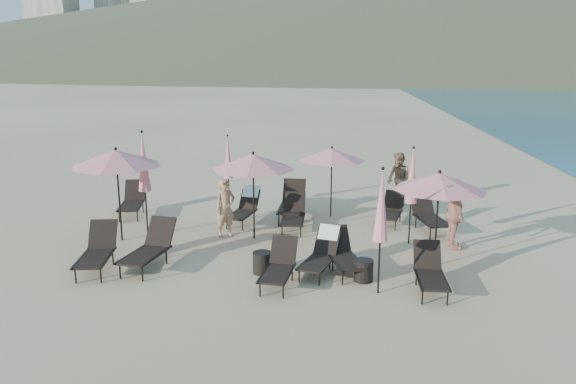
# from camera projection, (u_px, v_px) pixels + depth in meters

# --- Properties ---
(ground) EXTENTS (800.00, 800.00, 0.00)m
(ground) POSITION_uv_depth(u_px,v_px,m) (316.00, 279.00, 12.26)
(ground) COLOR #D6BA8C
(ground) RESTS_ON ground
(volcanic_headland) EXTENTS (690.00, 690.00, 55.00)m
(volcanic_headland) POSITION_uv_depth(u_px,v_px,m) (471.00, 13.00, 293.61)
(volcanic_headland) COLOR brown
(volcanic_headland) RESTS_ON ground
(hotel_skyline) EXTENTS (109.00, 82.00, 55.00)m
(hotel_skyline) POSITION_uv_depth(u_px,v_px,m) (144.00, 15.00, 276.46)
(hotel_skyline) COLOR beige
(hotel_skyline) RESTS_ON ground
(lounger_0) EXTENTS (0.87, 1.77, 0.98)m
(lounger_0) POSITION_uv_depth(u_px,v_px,m) (97.00, 250.00, 12.72)
(lounger_0) COLOR black
(lounger_0) RESTS_ON ground
(lounger_1) EXTENTS (0.99, 1.85, 1.01)m
(lounger_1) POSITION_uv_depth(u_px,v_px,m) (149.00, 247.00, 12.88)
(lounger_1) COLOR black
(lounger_1) RESTS_ON ground
(lounger_2) EXTENTS (0.76, 1.59, 0.88)m
(lounger_2) POSITION_uv_depth(u_px,v_px,m) (279.00, 266.00, 11.92)
(lounger_2) COLOR black
(lounger_2) RESTS_ON ground
(lounger_3) EXTENTS (0.98, 1.60, 0.94)m
(lounger_3) POSITION_uv_depth(u_px,v_px,m) (321.00, 253.00, 12.60)
(lounger_3) COLOR black
(lounger_3) RESTS_ON ground
(lounger_4) EXTENTS (1.02, 1.66, 0.90)m
(lounger_4) POSITION_uv_depth(u_px,v_px,m) (343.00, 254.00, 12.62)
(lounger_4) COLOR black
(lounger_4) RESTS_ON ground
(lounger_5) EXTENTS (0.61, 1.55, 0.88)m
(lounger_5) POSITION_uv_depth(u_px,v_px,m) (430.00, 271.00, 11.60)
(lounger_5) COLOR black
(lounger_5) RESTS_ON ground
(lounger_6) EXTENTS (0.90, 1.75, 0.96)m
(lounger_6) POSITION_uv_depth(u_px,v_px,m) (132.00, 201.00, 17.13)
(lounger_6) COLOR black
(lounger_6) RESTS_ON ground
(lounger_7) EXTENTS (0.89, 1.65, 0.97)m
(lounger_7) POSITION_uv_depth(u_px,v_px,m) (245.00, 207.00, 16.37)
(lounger_7) COLOR black
(lounger_7) RESTS_ON ground
(lounger_8) EXTENTS (0.63, 1.61, 0.93)m
(lounger_8) POSITION_uv_depth(u_px,v_px,m) (294.00, 214.00, 15.72)
(lounger_8) COLOR black
(lounger_8) RESTS_ON ground
(lounger_9) EXTENTS (0.77, 1.86, 1.05)m
(lounger_9) POSITION_uv_depth(u_px,v_px,m) (292.00, 202.00, 16.75)
(lounger_9) COLOR black
(lounger_9) RESTS_ON ground
(lounger_10) EXTENTS (0.92, 1.58, 0.85)m
(lounger_10) POSITION_uv_depth(u_px,v_px,m) (391.00, 210.00, 16.27)
(lounger_10) COLOR black
(lounger_10) RESTS_ON ground
(lounger_11) EXTENTS (1.00, 1.77, 0.96)m
(lounger_11) POSITION_uv_depth(u_px,v_px,m) (429.00, 215.00, 15.61)
(lounger_11) COLOR black
(lounger_11) RESTS_ON ground
(umbrella_open_0) EXTENTS (2.31, 2.31, 2.49)m
(umbrella_open_0) POSITION_uv_depth(u_px,v_px,m) (116.00, 158.00, 14.35)
(umbrella_open_0) COLOR black
(umbrella_open_0) RESTS_ON ground
(umbrella_open_1) EXTENTS (2.19, 2.19, 2.35)m
(umbrella_open_1) POSITION_uv_depth(u_px,v_px,m) (253.00, 162.00, 14.52)
(umbrella_open_1) COLOR black
(umbrella_open_1) RESTS_ON ground
(umbrella_open_2) EXTENTS (2.12, 2.12, 2.28)m
(umbrella_open_2) POSITION_uv_depth(u_px,v_px,m) (439.00, 182.00, 12.55)
(umbrella_open_2) COLOR black
(umbrella_open_2) RESTS_ON ground
(umbrella_open_3) EXTENTS (2.01, 2.01, 2.16)m
(umbrella_open_3) POSITION_uv_depth(u_px,v_px,m) (332.00, 154.00, 16.61)
(umbrella_open_3) COLOR black
(umbrella_open_3) RESTS_ON ground
(umbrella_closed_0) EXTENTS (0.31, 0.31, 2.65)m
(umbrella_closed_0) POSITION_uv_depth(u_px,v_px,m) (381.00, 207.00, 11.12)
(umbrella_closed_0) COLOR black
(umbrella_closed_0) RESTS_ON ground
(umbrella_closed_1) EXTENTS (0.30, 0.30, 2.56)m
(umbrella_closed_1) POSITION_uv_depth(u_px,v_px,m) (412.00, 177.00, 14.18)
(umbrella_closed_1) COLOR black
(umbrella_closed_1) RESTS_ON ground
(umbrella_closed_2) EXTENTS (0.33, 0.33, 2.86)m
(umbrella_closed_2) POSITION_uv_depth(u_px,v_px,m) (143.00, 163.00, 14.89)
(umbrella_closed_2) COLOR black
(umbrella_closed_2) RESTS_ON ground
(umbrella_closed_3) EXTENTS (0.28, 0.28, 2.40)m
(umbrella_closed_3) POSITION_uv_depth(u_px,v_px,m) (228.00, 158.00, 17.42)
(umbrella_closed_3) COLOR black
(umbrella_closed_3) RESTS_ON ground
(side_table_0) EXTENTS (0.43, 0.43, 0.49)m
(side_table_0) POSITION_uv_depth(u_px,v_px,m) (262.00, 263.00, 12.56)
(side_table_0) COLOR black
(side_table_0) RESTS_ON ground
(side_table_1) EXTENTS (0.42, 0.42, 0.48)m
(side_table_1) POSITION_uv_depth(u_px,v_px,m) (364.00, 270.00, 12.12)
(side_table_1) COLOR black
(side_table_1) RESTS_ON ground
(beachgoer_a) EXTENTS (0.69, 0.65, 1.58)m
(beachgoer_a) POSITION_uv_depth(u_px,v_px,m) (225.00, 208.00, 15.02)
(beachgoer_a) COLOR tan
(beachgoer_a) RESTS_ON ground
(beachgoer_b) EXTENTS (0.99, 1.06, 1.74)m
(beachgoer_b) POSITION_uv_depth(u_px,v_px,m) (398.00, 180.00, 18.07)
(beachgoer_b) COLOR #8F6949
(beachgoer_b) RESTS_ON ground
(beachgoer_c) EXTENTS (0.54, 1.09, 1.79)m
(beachgoer_c) POSITION_uv_depth(u_px,v_px,m) (455.00, 214.00, 14.02)
(beachgoer_c) COLOR tan
(beachgoer_c) RESTS_ON ground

